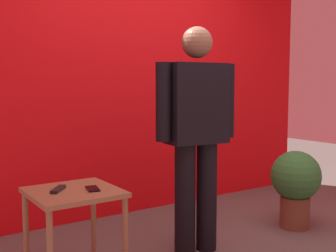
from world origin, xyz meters
name	(u,v)px	position (x,y,z in m)	size (l,w,h in m)	color
back_wall_red	(134,45)	(0.00, 1.60, 1.66)	(4.46, 0.12, 3.32)	red
standing_person	(196,128)	(-0.17, 0.38, 0.95)	(0.67, 0.27, 1.69)	black
side_table	(74,205)	(-1.14, 0.38, 0.52)	(0.53, 0.53, 0.61)	olive
cell_phone	(93,189)	(-1.04, 0.32, 0.62)	(0.07, 0.14, 0.01)	black
tv_remote	(58,189)	(-1.23, 0.41, 0.62)	(0.04, 0.17, 0.02)	black
potted_plant	(296,182)	(0.89, 0.32, 0.41)	(0.44, 0.44, 0.69)	brown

